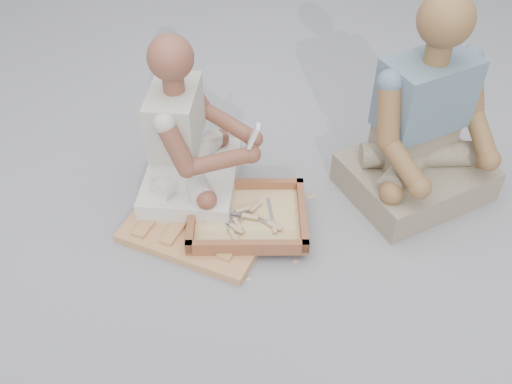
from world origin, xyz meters
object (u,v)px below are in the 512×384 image
(carved_panel, at_px, (197,228))
(craftsman, at_px, (188,146))
(tool_tray, at_px, (248,217))
(companion, at_px, (423,134))

(carved_panel, bearing_deg, craftsman, 118.51)
(tool_tray, bearing_deg, craftsman, 157.93)
(craftsman, bearing_deg, carved_panel, 14.74)
(tool_tray, relative_size, craftsman, 0.77)
(carved_panel, height_order, craftsman, craftsman)
(companion, bearing_deg, carved_panel, -11.39)
(tool_tray, xyz_separation_m, craftsman, (-0.33, 0.13, 0.21))
(craftsman, height_order, companion, companion)
(tool_tray, distance_m, companion, 0.85)
(companion, bearing_deg, craftsman, -25.91)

